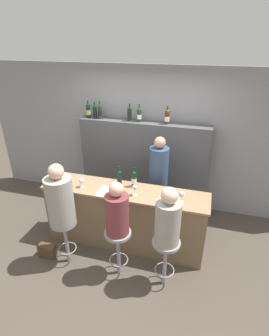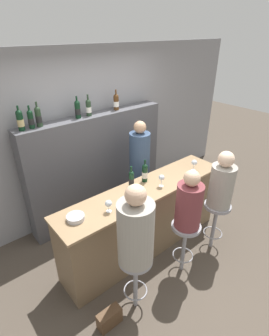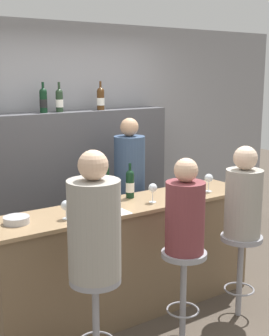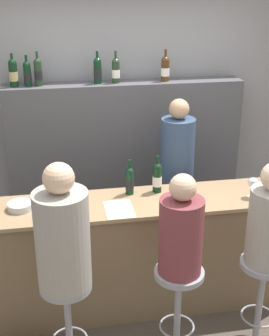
# 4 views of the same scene
# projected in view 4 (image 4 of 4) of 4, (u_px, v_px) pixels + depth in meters

# --- Properties ---
(ground_plane) EXTENTS (16.00, 16.00, 0.00)m
(ground_plane) POSITION_uv_depth(u_px,v_px,m) (152.00, 321.00, 3.85)
(ground_plane) COLOR #4C4238
(wall_back) EXTENTS (6.40, 0.05, 2.60)m
(wall_back) POSITION_uv_depth(u_px,v_px,m) (121.00, 115.00, 4.80)
(wall_back) COLOR gray
(wall_back) RESTS_ON ground_plane
(bar_counter) EXTENTS (2.46, 0.54, 0.99)m
(bar_counter) POSITION_uv_depth(u_px,v_px,m) (147.00, 253.00, 3.88)
(bar_counter) COLOR brown
(bar_counter) RESTS_ON ground_plane
(back_bar_cabinet) EXTENTS (2.30, 0.28, 1.69)m
(back_bar_cabinet) POSITION_uv_depth(u_px,v_px,m) (125.00, 165.00, 4.77)
(back_bar_cabinet) COLOR #4C4C51
(back_bar_cabinet) RESTS_ON ground_plane
(wine_bottle_counter_0) EXTENTS (0.07, 0.07, 0.30)m
(wine_bottle_counter_0) POSITION_uv_depth(u_px,v_px,m) (130.00, 180.00, 3.76)
(wine_bottle_counter_0) COLOR black
(wine_bottle_counter_0) RESTS_ON bar_counter
(wine_bottle_counter_1) EXTENTS (0.08, 0.08, 0.31)m
(wine_bottle_counter_1) POSITION_uv_depth(u_px,v_px,m) (157.00, 177.00, 3.79)
(wine_bottle_counter_1) COLOR black
(wine_bottle_counter_1) RESTS_ON bar_counter
(wine_bottle_backbar_0) EXTENTS (0.08, 0.08, 0.30)m
(wine_bottle_backbar_0) POSITION_uv_depth(u_px,v_px,m) (13.00, 73.00, 4.23)
(wine_bottle_backbar_0) COLOR black
(wine_bottle_backbar_0) RESTS_ON back_bar_cabinet
(wine_bottle_backbar_1) EXTENTS (0.07, 0.07, 0.28)m
(wine_bottle_backbar_1) POSITION_uv_depth(u_px,v_px,m) (27.00, 73.00, 4.26)
(wine_bottle_backbar_1) COLOR black
(wine_bottle_backbar_1) RESTS_ON back_bar_cabinet
(wine_bottle_backbar_2) EXTENTS (0.07, 0.07, 0.31)m
(wine_bottle_backbar_2) POSITION_uv_depth(u_px,v_px,m) (38.00, 72.00, 4.27)
(wine_bottle_backbar_2) COLOR #233823
(wine_bottle_backbar_2) RESTS_ON back_bar_cabinet
(wine_bottle_backbar_3) EXTENTS (0.08, 0.08, 0.30)m
(wine_bottle_backbar_3) POSITION_uv_depth(u_px,v_px,m) (98.00, 70.00, 4.36)
(wine_bottle_backbar_3) COLOR black
(wine_bottle_backbar_3) RESTS_ON back_bar_cabinet
(wine_bottle_backbar_4) EXTENTS (0.07, 0.07, 0.30)m
(wine_bottle_backbar_4) POSITION_uv_depth(u_px,v_px,m) (116.00, 70.00, 4.39)
(wine_bottle_backbar_4) COLOR #233823
(wine_bottle_backbar_4) RESTS_ON back_bar_cabinet
(wine_bottle_backbar_5) EXTENTS (0.08, 0.08, 0.30)m
(wine_bottle_backbar_5) POSITION_uv_depth(u_px,v_px,m) (165.00, 68.00, 4.46)
(wine_bottle_backbar_5) COLOR #4C2D14
(wine_bottle_backbar_5) RESTS_ON back_bar_cabinet
(wine_glass_0) EXTENTS (0.08, 0.08, 0.15)m
(wine_glass_0) POSITION_uv_depth(u_px,v_px,m) (67.00, 200.00, 3.47)
(wine_glass_0) COLOR silver
(wine_glass_0) RESTS_ON bar_counter
(wine_glass_1) EXTENTS (0.08, 0.08, 0.17)m
(wine_glass_1) POSITION_uv_depth(u_px,v_px,m) (174.00, 189.00, 3.60)
(wine_glass_1) COLOR silver
(wine_glass_1) RESTS_ON bar_counter
(wine_glass_2) EXTENTS (0.08, 0.08, 0.17)m
(wine_glass_2) POSITION_uv_depth(u_px,v_px,m) (253.00, 183.00, 3.70)
(wine_glass_2) COLOR silver
(wine_glass_2) RESTS_ON bar_counter
(metal_bowl) EXTENTS (0.19, 0.19, 0.05)m
(metal_bowl) POSITION_uv_depth(u_px,v_px,m) (20.00, 206.00, 3.55)
(metal_bowl) COLOR #B7B7BC
(metal_bowl) RESTS_ON bar_counter
(tasting_menu) EXTENTS (0.21, 0.30, 0.00)m
(tasting_menu) POSITION_uv_depth(u_px,v_px,m) (119.00, 209.00, 3.55)
(tasting_menu) COLOR white
(tasting_menu) RESTS_ON bar_counter
(bar_stool_left) EXTENTS (0.35, 0.35, 0.73)m
(bar_stool_left) POSITION_uv_depth(u_px,v_px,m) (67.00, 303.00, 3.20)
(bar_stool_left) COLOR gray
(bar_stool_left) RESTS_ON ground_plane
(guest_seated_left) EXTENTS (0.36, 0.36, 0.87)m
(guest_seated_left) POSITION_uv_depth(u_px,v_px,m) (62.00, 235.00, 2.99)
(guest_seated_left) COLOR gray
(guest_seated_left) RESTS_ON bar_stool_left
(bar_stool_middle) EXTENTS (0.35, 0.35, 0.73)m
(bar_stool_middle) POSITION_uv_depth(u_px,v_px,m) (178.00, 290.00, 3.32)
(bar_stool_middle) COLOR gray
(bar_stool_middle) RESTS_ON ground_plane
(guest_seated_middle) EXTENTS (0.30, 0.30, 0.73)m
(guest_seated_middle) POSITION_uv_depth(u_px,v_px,m) (181.00, 232.00, 3.14)
(guest_seated_middle) COLOR brown
(guest_seated_middle) RESTS_ON bar_stool_middle
(bar_stool_right) EXTENTS (0.35, 0.35, 0.73)m
(bar_stool_right) POSITION_uv_depth(u_px,v_px,m) (262.00, 281.00, 3.43)
(bar_stool_right) COLOR gray
(bar_stool_right) RESTS_ON ground_plane
(bartender) EXTENTS (0.30, 0.30, 1.65)m
(bartender) POSITION_uv_depth(u_px,v_px,m) (176.00, 191.00, 4.37)
(bartender) COLOR #334766
(bartender) RESTS_ON ground_plane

